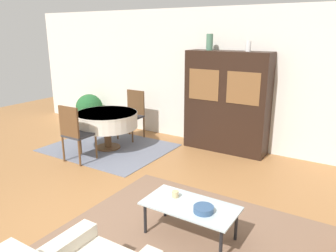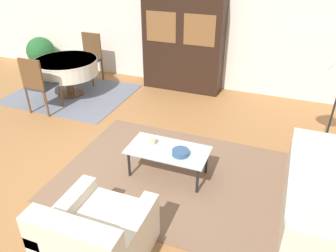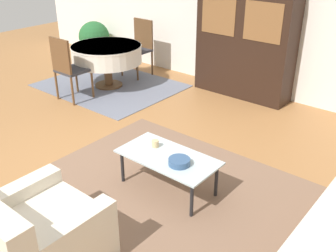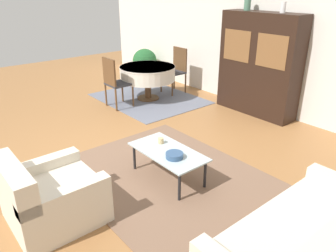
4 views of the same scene
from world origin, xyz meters
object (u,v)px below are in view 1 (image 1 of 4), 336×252
Objects in this scene: bowl at (204,209)px; vase_short at (248,46)px; coffee_table at (190,208)px; cup at (175,194)px; dining_table at (107,120)px; dining_chair_far at (133,112)px; potted_plant at (89,108)px; dining_chair_near at (75,131)px; vase_tall at (210,42)px; display_cabinet at (227,102)px.

bowl is 3.38m from vase_short.
cup is (-0.23, 0.07, 0.08)m from coffee_table.
dining_table is 2.97m from vase_short.
dining_table is at bearing 148.15° from coffee_table.
dining_chair_far is at bearing 90.00° from dining_table.
potted_plant is (-3.79, -0.19, -1.55)m from vase_short.
coffee_table is 1.32× the size of potted_plant.
dining_chair_near is at bearing 162.06° from coffee_table.
bowl is at bearing -15.90° from cup.
dining_chair_far is 3.41× the size of vase_tall.
cup is at bearing 135.68° from dining_chair_far.
potted_plant is (-1.45, 0.14, -0.13)m from dining_chair_far.
dining_chair_near and dining_chair_far have the same top height.
display_cabinet is 1.87× the size of dining_chair_far.
dining_chair_far reaches higher than potted_plant.
bowl is (2.96, -2.60, -0.14)m from dining_chair_far.
dining_chair_near reaches higher than cup.
dining_table is 5.51× the size of bowl.
dining_chair_near is 3.11m from bowl.
dining_table is 0.82m from dining_chair_far.
dining_table is at bearing 146.90° from cup.
bowl is at bearing -71.78° from display_cabinet.
dining_table is 0.82m from dining_chair_near.
potted_plant reaches higher than dining_table.
vase_short reaches higher than coffee_table.
dining_chair_near is 3.38m from vase_short.
display_cabinet is 1.17m from vase_tall.
dining_chair_near reaches higher than dining_table.
vase_short is (-0.62, 2.94, 1.56)m from bowl.
display_cabinet reaches higher than bowl.
display_cabinet is at bearing -179.85° from vase_short.
dining_chair_far is at bearing 90.00° from dining_chair_near.
cup is 0.36× the size of bowl.
potted_plant is (-4.41, 2.74, 0.02)m from bowl.
vase_tall is (-1.17, 2.88, 1.69)m from coffee_table.
dining_chair_near is 13.00× the size of cup.
vase_short is (0.35, 0.00, 1.04)m from display_cabinet.
bowl is (0.19, -0.05, 0.07)m from coffee_table.
dining_table is 1.51× the size of potted_plant.
display_cabinet is at bearing 100.99° from cup.
dining_chair_near reaches higher than potted_plant.
dining_table reaches higher than bowl.
cup is at bearing 164.10° from bowl.
bowl is at bearing -16.05° from coffee_table.
dining_chair_far reaches higher than dining_table.
bowl is at bearing -65.09° from vase_tall.
coffee_table is 4.82× the size of bowl.
vase_tall is at bearing 51.17° from dining_chair_near.
dining_chair_near is 1.65m from dining_chair_far.
display_cabinet is 1.59× the size of dining_table.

